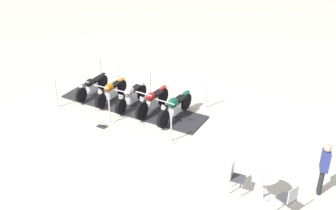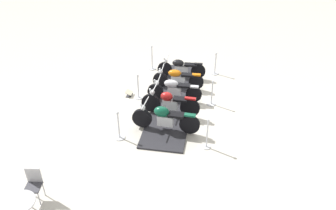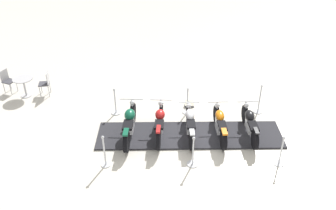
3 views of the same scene
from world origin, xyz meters
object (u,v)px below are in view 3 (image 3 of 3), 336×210
(motorcycle_maroon, at_px, (160,122))
(motorcycle_forest, at_px, (130,123))
(motorcycle_copper, at_px, (220,123))
(stanchion_right_mid, at_px, (187,105))
(stanchion_left_mid, at_px, (193,156))
(cafe_table, at_px, (24,83))
(motorcycle_chrome, at_px, (190,123))
(cafe_chair_across_table, at_px, (46,82))
(stanchion_left_front, at_px, (280,156))
(stanchion_left_rear, at_px, (105,155))
(stanchion_right_rear, at_px, (116,106))
(motorcycle_black, at_px, (250,122))
(stanchion_right_front, at_px, (259,103))
(info_placard, at_px, (189,105))
(cafe_chair_near_table, at_px, (7,80))

(motorcycle_maroon, distance_m, motorcycle_forest, 0.99)
(motorcycle_copper, height_order, stanchion_right_mid, stanchion_right_mid)
(stanchion_left_mid, distance_m, cafe_table, 7.58)
(motorcycle_chrome, height_order, stanchion_left_mid, stanchion_left_mid)
(motorcycle_copper, height_order, cafe_chair_across_table, motorcycle_copper)
(motorcycle_maroon, relative_size, stanchion_left_front, 1.90)
(stanchion_left_rear, distance_m, cafe_chair_across_table, 5.17)
(cafe_chair_across_table, bearing_deg, stanchion_left_mid, 134.35)
(cafe_chair_across_table, bearing_deg, motorcycle_forest, 133.61)
(motorcycle_chrome, xyz_separation_m, stanchion_left_front, (3.00, 0.14, -0.20))
(cafe_table, bearing_deg, stanchion_left_front, 6.91)
(stanchion_right_rear, bearing_deg, stanchion_left_mid, -15.72)
(stanchion_left_mid, height_order, cafe_chair_across_table, stanchion_left_mid)
(stanchion_left_rear, relative_size, cafe_chair_across_table, 1.14)
(stanchion_right_rear, height_order, stanchion_left_rear, stanchion_left_rear)
(cafe_chair_across_table, bearing_deg, stanchion_left_rear, 116.18)
(motorcycle_chrome, height_order, motorcycle_maroon, motorcycle_maroon)
(motorcycle_black, xyz_separation_m, stanchion_right_mid, (-2.42, 0.14, -0.19))
(motorcycle_copper, distance_m, stanchion_right_mid, 1.73)
(cafe_table, height_order, cafe_chair_across_table, cafe_chair_across_table)
(motorcycle_black, relative_size, stanchion_right_front, 1.58)
(stanchion_left_front, xyz_separation_m, stanchion_right_rear, (-5.97, -0.33, -0.01))
(motorcycle_maroon, height_order, motorcycle_forest, motorcycle_maroon)
(stanchion_left_mid, bearing_deg, motorcycle_forest, 175.36)
(cafe_table, bearing_deg, cafe_chair_across_table, 39.67)
(motorcycle_maroon, height_order, stanchion_left_rear, motorcycle_maroon)
(motorcycle_chrome, xyz_separation_m, stanchion_right_mid, (-0.74, 1.19, -0.19))
(motorcycle_black, height_order, motorcycle_forest, motorcycle_forest)
(stanchion_left_mid, distance_m, stanchion_left_rear, 2.62)
(motorcycle_forest, distance_m, cafe_table, 5.11)
(stanchion_right_mid, height_order, info_placard, stanchion_right_mid)
(stanchion_left_mid, height_order, info_placard, stanchion_left_mid)
(stanchion_left_front, distance_m, info_placard, 4.15)
(stanchion_left_front, bearing_deg, motorcycle_forest, -165.77)
(stanchion_left_rear, xyz_separation_m, cafe_chair_near_table, (-6.16, 1.46, 0.16))
(motorcycle_forest, relative_size, cafe_table, 2.71)
(motorcycle_maroon, distance_m, stanchion_right_front, 3.88)
(motorcycle_copper, bearing_deg, cafe_chair_near_table, 67.80)
(stanchion_left_mid, distance_m, info_placard, 3.30)
(motorcycle_copper, distance_m, cafe_chair_near_table, 8.61)
(motorcycle_forest, relative_size, stanchion_right_front, 1.85)
(info_placard, bearing_deg, motorcycle_forest, -138.84)
(stanchion_left_mid, distance_m, cafe_chair_across_table, 6.98)
(motorcycle_copper, relative_size, stanchion_right_rear, 1.77)
(stanchion_left_front, xyz_separation_m, cafe_chair_across_table, (-9.16, -0.66, 0.24))
(stanchion_right_front, distance_m, cafe_chair_across_table, 8.24)
(motorcycle_forest, relative_size, stanchion_left_rear, 1.93)
(cafe_table, height_order, cafe_chair_near_table, cafe_chair_near_table)
(motorcycle_black, distance_m, info_placard, 2.65)
(motorcycle_chrome, distance_m, stanchion_left_front, 3.01)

